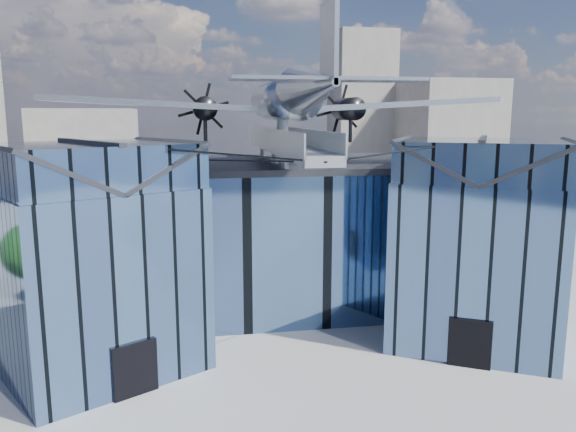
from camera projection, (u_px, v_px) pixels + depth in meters
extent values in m
plane|color=gray|center=(294.00, 345.00, 32.39)|extent=(120.00, 120.00, 0.00)
cube|color=#4B6A99|center=(271.00, 233.00, 40.27)|extent=(28.00, 14.00, 9.50)
cube|color=#24262B|center=(270.00, 164.00, 39.40)|extent=(28.00, 14.00, 0.40)
cube|color=#4B6A99|center=(97.00, 280.00, 28.75)|extent=(11.79, 11.43, 9.50)
cube|color=#4B6A99|center=(90.00, 166.00, 27.72)|extent=(11.56, 11.20, 2.20)
cube|color=#24262B|center=(43.00, 168.00, 26.29)|extent=(7.98, 9.23, 2.40)
cube|color=#24262B|center=(133.00, 163.00, 29.15)|extent=(7.98, 9.23, 2.40)
cube|color=#24262B|center=(89.00, 142.00, 27.51)|extent=(4.30, 7.10, 0.18)
cube|color=black|center=(135.00, 369.00, 26.31)|extent=(2.03, 1.32, 2.60)
cube|color=black|center=(175.00, 265.00, 31.61)|extent=(0.34, 0.34, 9.50)
cube|color=#4B6A99|center=(476.00, 261.00, 32.42)|extent=(11.79, 11.43, 9.50)
cube|color=#4B6A99|center=(482.00, 160.00, 31.38)|extent=(11.56, 11.20, 2.20)
cube|color=#24262B|center=(440.00, 159.00, 32.13)|extent=(7.98, 9.23, 2.40)
cube|color=#24262B|center=(525.00, 161.00, 30.63)|extent=(7.98, 9.23, 2.40)
cube|color=#24262B|center=(483.00, 139.00, 31.18)|extent=(4.30, 7.10, 0.18)
cube|color=black|center=(470.00, 344.00, 29.27)|extent=(2.03, 1.32, 2.60)
cube|color=black|center=(397.00, 255.00, 33.92)|extent=(0.34, 0.34, 9.50)
cube|color=#9AA0A7|center=(284.00, 148.00, 33.82)|extent=(1.80, 21.00, 0.50)
cube|color=#9AA0A7|center=(269.00, 137.00, 33.55)|extent=(0.08, 21.00, 1.10)
cube|color=#9AA0A7|center=(298.00, 137.00, 33.86)|extent=(0.08, 21.00, 1.10)
cylinder|color=#9AA0A7|center=(263.00, 150.00, 43.14)|extent=(0.44, 0.44, 1.35)
cylinder|color=#9AA0A7|center=(275.00, 155.00, 37.33)|extent=(0.44, 0.44, 1.35)
cylinder|color=#9AA0A7|center=(285.00, 160.00, 33.46)|extent=(0.44, 0.44, 1.35)
cylinder|color=#9AA0A7|center=(282.00, 132.00, 34.14)|extent=(0.70, 0.70, 1.40)
cylinder|color=black|center=(198.00, 152.00, 25.59)|extent=(10.55, 6.08, 0.69)
cylinder|color=black|center=(415.00, 149.00, 27.42)|extent=(10.55, 6.08, 0.69)
cylinder|color=black|center=(237.00, 161.00, 31.46)|extent=(6.09, 17.04, 1.19)
cylinder|color=black|center=(340.00, 159.00, 32.51)|extent=(6.09, 17.04, 1.19)
cylinder|color=#A6ACB3|center=(282.00, 99.00, 33.79)|extent=(2.50, 11.00, 2.50)
sphere|color=#A6ACB3|center=(269.00, 102.00, 39.12)|extent=(2.50, 2.50, 2.50)
cube|color=black|center=(271.00, 91.00, 38.03)|extent=(1.60, 1.40, 0.50)
cone|color=#A6ACB3|center=(316.00, 87.00, 25.02)|extent=(2.50, 7.00, 2.50)
cube|color=#A6ACB3|center=(329.00, 43.00, 22.51)|extent=(0.18, 2.40, 3.40)
cube|color=#A6ACB3|center=(328.00, 79.00, 22.86)|extent=(8.00, 1.80, 0.14)
cube|color=#A6ACB3|center=(164.00, 104.00, 33.59)|extent=(14.00, 3.20, 1.08)
cylinder|color=black|center=(204.00, 109.00, 34.64)|extent=(1.44, 3.20, 1.44)
cone|color=black|center=(204.00, 109.00, 36.38)|extent=(0.70, 0.70, 0.70)
cube|color=black|center=(204.00, 109.00, 36.53)|extent=(1.05, 0.06, 3.33)
cube|color=black|center=(204.00, 109.00, 36.53)|extent=(2.53, 0.06, 2.53)
cube|color=black|center=(204.00, 109.00, 36.53)|extent=(3.33, 0.06, 1.05)
cylinder|color=black|center=(205.00, 129.00, 34.27)|extent=(0.24, 0.24, 1.75)
cube|color=#A6ACB3|center=(387.00, 105.00, 36.04)|extent=(14.00, 3.20, 1.08)
cylinder|color=black|center=(348.00, 109.00, 36.24)|extent=(1.44, 3.20, 1.44)
cone|color=black|center=(341.00, 109.00, 37.99)|extent=(0.70, 0.70, 0.70)
cube|color=black|center=(340.00, 109.00, 38.13)|extent=(1.05, 0.06, 3.33)
cube|color=black|center=(340.00, 109.00, 38.13)|extent=(2.53, 0.06, 2.53)
cube|color=black|center=(340.00, 109.00, 38.13)|extent=(3.33, 0.06, 1.05)
cylinder|color=black|center=(350.00, 128.00, 35.88)|extent=(0.24, 0.24, 1.75)
cube|color=gray|center=(446.00, 143.00, 82.89)|extent=(12.00, 14.00, 18.00)
cube|color=gray|center=(87.00, 158.00, 80.94)|extent=(14.00, 10.00, 14.00)
cube|color=gray|center=(361.00, 116.00, 90.12)|extent=(9.00, 9.00, 26.00)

